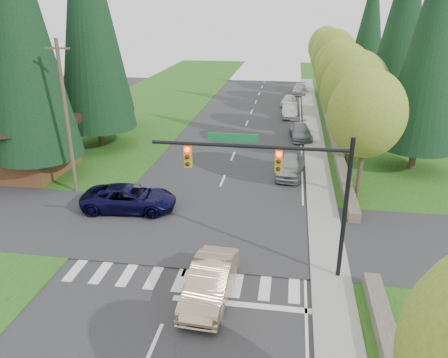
% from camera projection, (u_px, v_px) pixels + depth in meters
% --- Properties ---
extents(ground, '(120.00, 120.00, 0.00)m').
position_uv_depth(ground, '(161.00, 326.00, 17.33)').
color(ground, '#28282B').
rests_on(ground, ground).
extents(grass_east, '(14.00, 110.00, 0.06)m').
position_uv_depth(grass_east, '(397.00, 168.00, 33.79)').
color(grass_east, '#274612').
rests_on(grass_east, ground).
extents(grass_west, '(14.00, 110.00, 0.06)m').
position_uv_depth(grass_west, '(82.00, 152.00, 37.50)').
color(grass_west, '#274612').
rests_on(grass_west, ground).
extents(cross_street, '(120.00, 8.00, 0.10)m').
position_uv_depth(cross_street, '(202.00, 230.00, 24.66)').
color(cross_street, '#28282B').
rests_on(cross_street, ground).
extents(sidewalk_east, '(1.80, 80.00, 0.13)m').
position_uv_depth(sidewalk_east, '(316.00, 156.00, 36.48)').
color(sidewalk_east, gray).
rests_on(sidewalk_east, ground).
extents(curb_east, '(0.20, 80.00, 0.13)m').
position_uv_depth(curb_east, '(306.00, 155.00, 36.60)').
color(curb_east, gray).
rests_on(curb_east, ground).
extents(stone_wall_north, '(0.70, 40.00, 0.70)m').
position_uv_depth(stone_wall_north, '(331.00, 128.00, 43.46)').
color(stone_wall_north, '#4C4438').
rests_on(stone_wall_north, ground).
extents(traffic_signal, '(8.70, 0.37, 6.80)m').
position_uv_depth(traffic_signal, '(282.00, 175.00, 18.96)').
color(traffic_signal, black).
rests_on(traffic_signal, ground).
extents(brown_building, '(8.40, 8.40, 5.40)m').
position_uv_depth(brown_building, '(20.00, 132.00, 32.04)').
color(brown_building, '#4C2D19').
rests_on(brown_building, ground).
extents(utility_pole, '(1.60, 0.24, 10.00)m').
position_uv_depth(utility_pole, '(67.00, 118.00, 27.76)').
color(utility_pole, '#473828').
rests_on(utility_pole, ground).
extents(decid_tree_0, '(4.80, 4.80, 8.37)m').
position_uv_depth(decid_tree_0, '(367.00, 114.00, 26.75)').
color(decid_tree_0, '#38281C').
rests_on(decid_tree_0, ground).
extents(decid_tree_1, '(5.20, 5.20, 8.80)m').
position_uv_depth(decid_tree_1, '(355.00, 90.00, 33.08)').
color(decid_tree_1, '#38281C').
rests_on(decid_tree_1, ground).
extents(decid_tree_2, '(5.00, 5.00, 8.82)m').
position_uv_depth(decid_tree_2, '(343.00, 74.00, 39.47)').
color(decid_tree_2, '#38281C').
rests_on(decid_tree_2, ground).
extents(decid_tree_3, '(5.00, 5.00, 8.55)m').
position_uv_depth(decid_tree_3, '(338.00, 67.00, 45.97)').
color(decid_tree_3, '#38281C').
rests_on(decid_tree_3, ground).
extents(decid_tree_4, '(5.40, 5.40, 9.18)m').
position_uv_depth(decid_tree_4, '(334.00, 56.00, 52.22)').
color(decid_tree_4, '#38281C').
rests_on(decid_tree_4, ground).
extents(decid_tree_5, '(4.80, 4.80, 8.30)m').
position_uv_depth(decid_tree_5, '(328.00, 54.00, 58.86)').
color(decid_tree_5, '#38281C').
rests_on(decid_tree_5, ground).
extents(decid_tree_6, '(5.20, 5.20, 8.86)m').
position_uv_depth(decid_tree_6, '(326.00, 47.00, 65.14)').
color(decid_tree_6, '#38281C').
rests_on(decid_tree_6, ground).
extents(conifer_w_a, '(6.12, 6.12, 19.80)m').
position_uv_depth(conifer_w_a, '(19.00, 22.00, 27.98)').
color(conifer_w_a, '#38281C').
rests_on(conifer_w_a, ground).
extents(conifer_w_b, '(5.44, 5.44, 17.80)m').
position_uv_depth(conifer_w_b, '(16.00, 34.00, 32.45)').
color(conifer_w_b, '#38281C').
rests_on(conifer_w_b, ground).
extents(conifer_w_c, '(6.46, 6.46, 20.80)m').
position_uv_depth(conifer_w_c, '(88.00, 12.00, 34.98)').
color(conifer_w_c, '#38281C').
rests_on(conifer_w_c, ground).
extents(conifer_w_e, '(5.78, 5.78, 18.80)m').
position_uv_depth(conifer_w_e, '(97.00, 22.00, 41.14)').
color(conifer_w_e, '#38281C').
rests_on(conifer_w_e, ground).
extents(conifer_e_a, '(5.44, 5.44, 17.80)m').
position_uv_depth(conifer_e_a, '(433.00, 36.00, 29.99)').
color(conifer_e_a, '#38281C').
rests_on(conifer_e_a, ground).
extents(conifer_e_b, '(6.12, 6.12, 19.80)m').
position_uv_depth(conifer_e_b, '(405.00, 16.00, 42.31)').
color(conifer_e_b, '#38281C').
rests_on(conifer_e_b, ground).
extents(conifer_e_c, '(5.10, 5.10, 16.80)m').
position_uv_depth(conifer_e_c, '(370.00, 25.00, 55.84)').
color(conifer_e_c, '#38281C').
rests_on(conifer_e_c, ground).
extents(sedan_champagne, '(1.95, 4.97, 1.61)m').
position_uv_depth(sedan_champagne, '(210.00, 282.00, 18.70)').
color(sedan_champagne, tan).
rests_on(sedan_champagne, ground).
extents(suv_navy, '(5.90, 3.12, 1.58)m').
position_uv_depth(suv_navy, '(129.00, 198.00, 26.76)').
color(suv_navy, black).
rests_on(suv_navy, ground).
extents(parked_car_a, '(2.23, 4.66, 1.54)m').
position_uv_depth(parked_car_a, '(290.00, 166.00, 32.13)').
color(parked_car_a, '#9E9FA3').
rests_on(parked_car_a, ground).
extents(parked_car_b, '(2.38, 4.77, 1.33)m').
position_uv_depth(parked_car_b, '(300.00, 132.00, 41.12)').
color(parked_car_b, slate).
rests_on(parked_car_b, ground).
extents(parked_car_c, '(1.73, 4.69, 1.53)m').
position_uv_depth(parked_car_c, '(290.00, 110.00, 49.03)').
color(parked_car_c, '#B1B1B6').
rests_on(parked_car_c, ground).
extents(parked_car_d, '(2.01, 3.94, 1.29)m').
position_uv_depth(parked_car_d, '(288.00, 100.00, 54.61)').
color(parked_car_d, white).
rests_on(parked_car_d, ground).
extents(parked_car_e, '(2.17, 4.82, 1.37)m').
position_uv_depth(parked_car_e, '(299.00, 89.00, 61.35)').
color(parked_car_e, '#A4A5A9').
rests_on(parked_car_e, ground).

